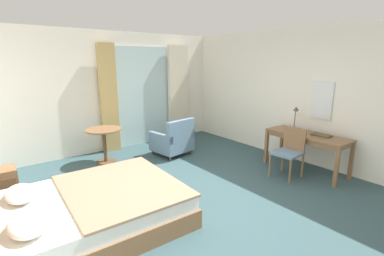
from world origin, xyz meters
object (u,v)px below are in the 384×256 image
Objects in this scene: round_cafe_table at (104,138)px; bed at (90,209)px; armchair_by_window at (173,141)px; desk_lamp at (295,116)px; desk_chair at (290,149)px; closed_book at (321,135)px; nightstand at (0,188)px; writing_desk at (307,138)px.

bed is at bearing -115.44° from round_cafe_table.
armchair_by_window reaches higher than round_cafe_table.
desk_lamp is at bearing -50.01° from armchair_by_window.
bed is 4.71× the size of desk_lamp.
desk_chair is 2.71× the size of closed_book.
closed_book is at bearing -58.76° from armchair_by_window.
desk_lamp is 0.57× the size of armchair_by_window.
nightstand is 0.63× the size of desk_chair.
desk_lamp is at bearing 27.54° from desk_chair.
writing_desk is at bearing -5.12° from desk_chair.
nightstand is 0.37× the size of writing_desk.
round_cafe_table is at bearing 141.22° from desk_lamp.
writing_desk is 1.69× the size of desk_chair.
desk_lamp is (4.87, -1.62, 0.71)m from nightstand.
writing_desk is 2.76m from armchair_by_window.
armchair_by_window is at bearing 34.63° from bed.
armchair_by_window is at bearing 129.99° from desk_lamp.
closed_book is at bearing -45.94° from round_cafe_table.
desk_lamp is at bearing -38.78° from round_cafe_table.
bed is 2.92m from armchair_by_window.
desk_lamp is (4.02, -0.28, 0.74)m from bed.
nightstand is 2.04m from round_cafe_table.
desk_lamp is (0.63, 0.33, 0.48)m from desk_chair.
closed_book is (-0.08, -0.61, -0.24)m from desk_lamp.
bed reaches higher than nightstand.
desk_chair is (4.24, -1.95, 0.23)m from nightstand.
bed is 2.51× the size of desk_chair.
desk_chair is 1.07× the size of armchair_by_window.
writing_desk is 4.59× the size of closed_book.
round_cafe_table is (-2.86, 2.79, -0.11)m from writing_desk.
round_cafe_table is (1.02, 2.14, 0.29)m from bed.
bed is at bearing 166.81° from closed_book.
bed is 4.10m from desk_lamp.
desk_lamp is 1.44× the size of closed_book.
writing_desk is (3.88, -0.65, 0.39)m from bed.
writing_desk is 0.53m from desk_lamp.
round_cafe_table is (-2.38, 2.75, 0.03)m from desk_chair.
closed_book reaches higher than nightstand.
desk_chair is at bearing -24.74° from nightstand.
desk_lamp is 0.66m from closed_book.
nightstand is at bearing 157.08° from writing_desk.
closed_book is at bearing -26.63° from desk_chair.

